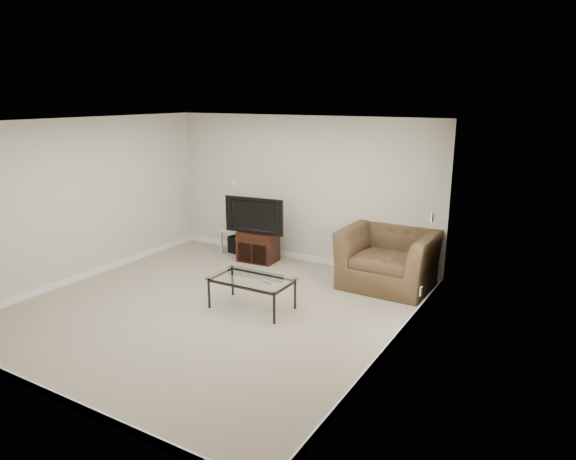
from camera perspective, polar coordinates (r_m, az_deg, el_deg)
The scene contains 18 objects.
floor at distance 7.17m, azimuth -8.42°, elevation -8.59°, with size 5.00×5.00×0.00m, color tan.
ceiling at distance 6.60m, azimuth -9.25°, elevation 11.79°, with size 5.00×5.00×0.00m, color white.
wall_back at distance 8.81m, azimuth 1.47°, elevation 4.49°, with size 5.00×0.02×2.50m, color silver.
wall_left at distance 8.55m, azimuth -21.99°, elevation 3.09°, with size 0.02×5.00×2.50m, color silver.
wall_right at distance 5.59m, azimuth 11.57°, elevation -1.88°, with size 0.02×5.00×2.50m, color silver.
plate_back at distance 9.54m, azimuth -5.97°, elevation 5.21°, with size 0.12×0.02×0.12m, color white.
plate_right_switch at distance 7.08m, azimuth 15.73°, elevation 1.38°, with size 0.02×0.09×0.13m, color white.
plate_right_outlet at distance 7.08m, azimuth 14.55°, elevation -6.61°, with size 0.02×0.08×0.12m, color white.
tv_stand at distance 8.96m, azimuth -3.33°, elevation -1.80°, with size 0.64×0.45×0.54m, color black, non-canonical shape.
dvd_player at distance 8.89m, azimuth -3.46°, elevation -0.76°, with size 0.38×0.26×0.05m, color black.
television at distance 8.79m, azimuth -3.47°, elevation 1.77°, with size 1.00×0.20×0.62m, color black.
side_table at distance 9.50m, azimuth -5.65°, elevation -1.18°, with size 0.47×0.47×0.45m, color #A7BBCE, non-canonical shape.
subwoofer at distance 9.51m, azimuth -5.44°, elevation -1.55°, with size 0.31×0.31×0.31m, color black.
game_console at distance 9.47m, azimuth -6.30°, elevation 0.80°, with size 0.05×0.15×0.21m, color white.
game_case at distance 9.37m, azimuth -5.50°, elevation 0.59°, with size 0.05×0.13×0.18m, color silver.
recliner at distance 7.86m, azimuth 11.21°, elevation -2.00°, with size 1.36×0.88×1.18m, color brown.
coffee_table at distance 7.02m, azimuth -4.03°, elevation -7.04°, with size 1.11×0.63×0.43m, color black, non-canonical shape.
remote at distance 6.77m, azimuth -2.26°, elevation -5.77°, with size 0.17×0.05×0.02m, color #B2B2B7.
Camera 1 is at (4.18, -5.09, 2.82)m, focal length 32.00 mm.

